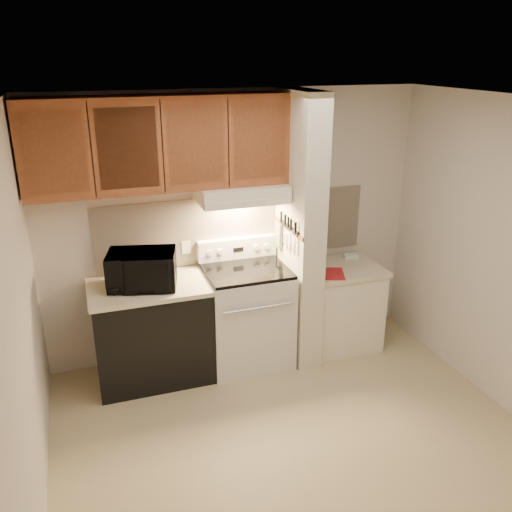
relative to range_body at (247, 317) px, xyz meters
name	(u,v)px	position (x,y,z in m)	size (l,w,h in m)	color
floor	(292,434)	(0.00, -1.16, -0.46)	(3.60, 3.60, 0.00)	tan
ceiling	(302,103)	(0.00, -1.16, 2.04)	(3.60, 3.60, 0.00)	white
wall_back	(235,226)	(0.00, 0.34, 0.79)	(3.60, 0.02, 2.50)	beige
wall_left	(19,328)	(-1.80, -1.16, 0.79)	(0.02, 3.00, 2.50)	beige
wall_right	(505,258)	(1.80, -1.16, 0.79)	(0.02, 3.00, 2.50)	beige
backsplash	(235,228)	(0.00, 0.33, 0.78)	(2.60, 0.02, 0.63)	beige
range_body	(247,317)	(0.00, 0.00, 0.00)	(0.76, 0.65, 0.92)	silver
oven_window	(258,329)	(0.00, -0.32, 0.04)	(0.50, 0.01, 0.30)	black
oven_handle	(259,308)	(0.00, -0.35, 0.26)	(0.02, 0.02, 0.65)	silver
cooktop	(246,270)	(0.00, 0.00, 0.48)	(0.74, 0.64, 0.03)	black
range_backguard	(237,248)	(0.00, 0.28, 0.59)	(0.76, 0.08, 0.20)	silver
range_display	(238,250)	(0.00, 0.24, 0.59)	(0.10, 0.01, 0.04)	black
range_knob_left_outer	(209,253)	(-0.28, 0.24, 0.59)	(0.05, 0.05, 0.02)	silver
range_knob_left_inner	(220,252)	(-0.18, 0.24, 0.59)	(0.05, 0.05, 0.02)	silver
range_knob_right_inner	(257,248)	(0.18, 0.24, 0.59)	(0.05, 0.05, 0.02)	silver
range_knob_right_outer	(266,246)	(0.28, 0.24, 0.59)	(0.05, 0.05, 0.02)	silver
dishwasher_front	(153,334)	(-0.88, 0.01, -0.03)	(1.00, 0.63, 0.87)	black
left_countertop	(149,287)	(-0.88, 0.01, 0.43)	(1.04, 0.67, 0.04)	beige
spoon_rest	(153,278)	(-0.83, 0.13, 0.46)	(0.21, 0.07, 0.01)	black
teal_jar	(127,287)	(-1.07, -0.09, 0.50)	(0.09, 0.09, 0.10)	#195A59
outlet	(186,248)	(-0.48, 0.32, 0.64)	(0.08, 0.01, 0.12)	white
microwave	(142,270)	(-0.93, -0.01, 0.61)	(0.56, 0.38, 0.31)	black
partition_pillar	(299,232)	(0.51, -0.01, 0.79)	(0.22, 0.70, 2.50)	beige
pillar_trim	(288,228)	(0.39, -0.01, 0.84)	(0.01, 0.70, 0.04)	brown
knife_strip	(289,227)	(0.39, -0.06, 0.86)	(0.02, 0.42, 0.04)	black
knife_blade_a	(295,244)	(0.38, -0.23, 0.76)	(0.01, 0.04, 0.16)	silver
knife_handle_a	(296,228)	(0.38, -0.23, 0.91)	(0.02, 0.02, 0.10)	black
knife_blade_b	(291,242)	(0.38, -0.14, 0.75)	(0.01, 0.04, 0.18)	silver
knife_handle_b	(291,224)	(0.38, -0.12, 0.91)	(0.02, 0.02, 0.10)	black
knife_blade_c	(287,240)	(0.38, -0.05, 0.74)	(0.01, 0.04, 0.20)	silver
knife_handle_c	(288,222)	(0.38, -0.06, 0.91)	(0.02, 0.02, 0.10)	black
knife_blade_d	(284,235)	(0.38, 0.03, 0.76)	(0.01, 0.04, 0.16)	silver
knife_handle_d	(285,220)	(0.38, 0.01, 0.91)	(0.02, 0.02, 0.10)	black
knife_blade_e	(281,234)	(0.38, 0.11, 0.75)	(0.01, 0.04, 0.18)	silver
knife_handle_e	(281,217)	(0.38, 0.11, 0.91)	(0.02, 0.02, 0.10)	black
oven_mitt	(279,236)	(0.38, 0.17, 0.71)	(0.03, 0.10, 0.23)	gray
right_cab_base	(340,308)	(0.97, -0.01, -0.06)	(0.70, 0.60, 0.81)	white
right_countertop	(342,268)	(0.97, -0.01, 0.37)	(0.74, 0.64, 0.04)	beige
red_folder	(332,274)	(0.79, -0.16, 0.39)	(0.21, 0.29, 0.01)	red
white_box	(351,256)	(1.16, 0.17, 0.41)	(0.14, 0.09, 0.04)	white
range_hood	(242,193)	(0.00, 0.12, 1.17)	(0.78, 0.44, 0.15)	white
hood_lip	(249,204)	(0.00, -0.08, 1.12)	(0.78, 0.04, 0.06)	white
upper_cabinets	(159,144)	(-0.69, 0.17, 1.62)	(2.18, 0.33, 0.77)	brown
cab_door_a	(54,153)	(-1.51, 0.01, 1.62)	(0.46, 0.01, 0.63)	brown
cab_gap_a	(91,150)	(-1.23, 0.01, 1.62)	(0.01, 0.01, 0.73)	black
cab_door_b	(128,149)	(-0.96, 0.01, 1.62)	(0.46, 0.01, 0.63)	brown
cab_gap_b	(163,147)	(-0.69, 0.01, 1.62)	(0.01, 0.01, 0.73)	black
cab_door_c	(196,145)	(-0.42, 0.01, 1.62)	(0.46, 0.01, 0.63)	brown
cab_gap_c	(228,143)	(-0.14, 0.01, 1.62)	(0.01, 0.01, 0.73)	black
cab_door_d	(260,141)	(0.13, 0.01, 1.62)	(0.46, 0.01, 0.63)	brown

